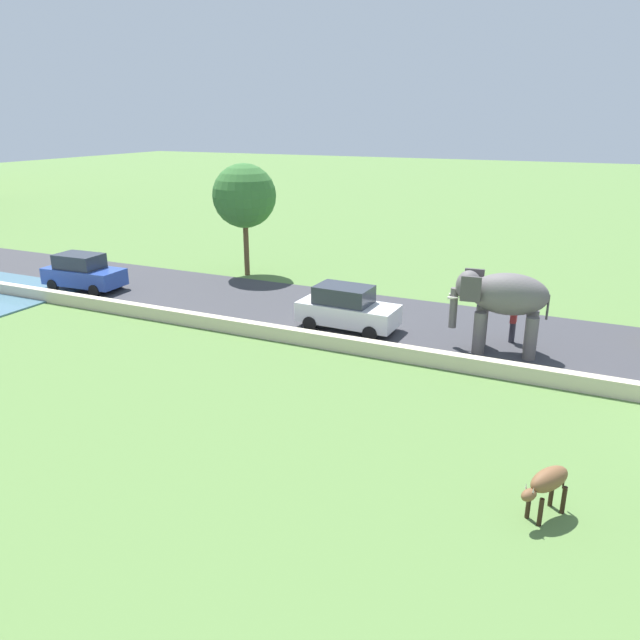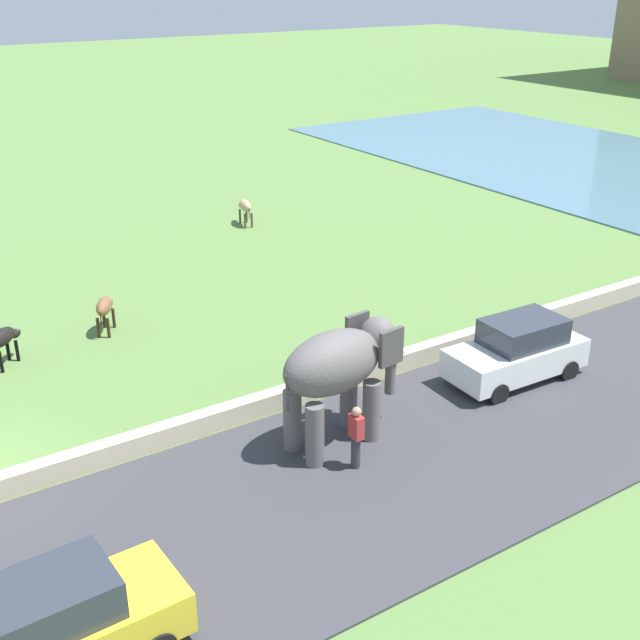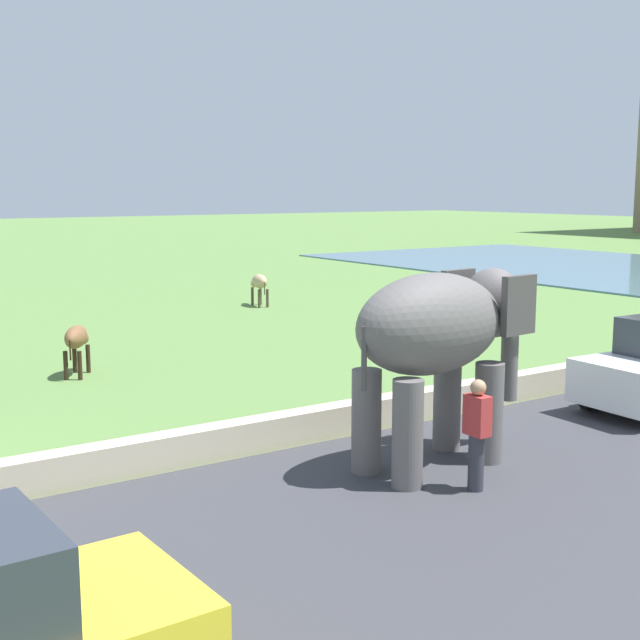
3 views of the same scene
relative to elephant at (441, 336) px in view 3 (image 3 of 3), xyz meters
The scene contains 5 objects.
lake 33.88m from the elephant, 120.96° to the left, with size 36.00×18.00×0.08m, color slate.
elephant is the anchor object (origin of this frame).
person_beside_elephant 1.68m from the elephant, 16.42° to the right, with size 0.36×0.22×1.63m.
cow_tan 18.32m from the elephant, 158.73° to the left, with size 1.42×0.64×1.15m.
cow_brown 9.74m from the elephant, 165.02° to the right, with size 1.35×1.02×1.15m.
Camera 3 is at (12.69, -0.30, 4.20)m, focal length 47.52 mm.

